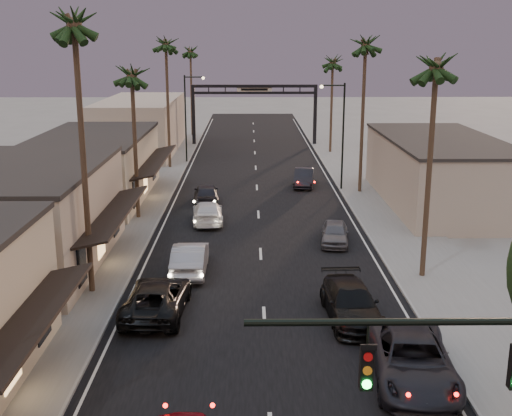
{
  "coord_description": "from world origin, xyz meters",
  "views": [
    {
      "loc": [
        -0.69,
        -8.29,
        12.26
      ],
      "look_at": [
        -0.26,
        29.29,
        2.5
      ],
      "focal_mm": 45.0,
      "sensor_mm": 36.0,
      "label": 1
    }
  ],
  "objects_px": {
    "palm_lb": "(73,16)",
    "curbside_black": "(351,303)",
    "palm_far": "(190,48)",
    "oncoming_pickup": "(157,298)",
    "palm_ld": "(166,40)",
    "palm_ra": "(437,59)",
    "palm_rc": "(333,59)",
    "palm_rb": "(366,40)",
    "curbside_near": "(413,360)",
    "palm_lc": "(131,69)",
    "oncoming_silver": "(190,258)",
    "streetlight_right": "(340,128)",
    "streetlight_left": "(188,111)",
    "arch": "(254,99)"
  },
  "relations": [
    {
      "from": "streetlight_left",
      "to": "palm_far",
      "type": "bearing_deg",
      "value": 93.95
    },
    {
      "from": "palm_lc",
      "to": "palm_ra",
      "type": "xyz_separation_m",
      "value": [
        17.2,
        -12.0,
        0.97
      ]
    },
    {
      "from": "arch",
      "to": "oncoming_pickup",
      "type": "distance_m",
      "value": 51.1
    },
    {
      "from": "streetlight_right",
      "to": "oncoming_pickup",
      "type": "relative_size",
      "value": 1.56
    },
    {
      "from": "palm_rc",
      "to": "palm_far",
      "type": "relative_size",
      "value": 0.92
    },
    {
      "from": "palm_rc",
      "to": "oncoming_silver",
      "type": "bearing_deg",
      "value": -107.72
    },
    {
      "from": "palm_lc",
      "to": "oncoming_silver",
      "type": "distance_m",
      "value": 15.45
    },
    {
      "from": "streetlight_right",
      "to": "palm_lc",
      "type": "height_order",
      "value": "palm_lc"
    },
    {
      "from": "streetlight_left",
      "to": "palm_rc",
      "type": "relative_size",
      "value": 0.74
    },
    {
      "from": "palm_ld",
      "to": "palm_lb",
      "type": "bearing_deg",
      "value": -90.0
    },
    {
      "from": "oncoming_pickup",
      "to": "arch",
      "type": "bearing_deg",
      "value": -92.81
    },
    {
      "from": "palm_rb",
      "to": "curbside_near",
      "type": "distance_m",
      "value": 33.11
    },
    {
      "from": "oncoming_silver",
      "to": "streetlight_right",
      "type": "bearing_deg",
      "value": -118.37
    },
    {
      "from": "oncoming_silver",
      "to": "palm_lc",
      "type": "bearing_deg",
      "value": -67.26
    },
    {
      "from": "streetlight_left",
      "to": "curbside_black",
      "type": "distance_m",
      "value": 41.07
    },
    {
      "from": "arch",
      "to": "palm_lb",
      "type": "relative_size",
      "value": 1.0
    },
    {
      "from": "palm_far",
      "to": "oncoming_pickup",
      "type": "xyz_separation_m",
      "value": [
        3.35,
        -58.64,
        -10.64
      ]
    },
    {
      "from": "palm_lc",
      "to": "curbside_black",
      "type": "height_order",
      "value": "palm_lc"
    },
    {
      "from": "palm_rc",
      "to": "palm_lb",
      "type": "bearing_deg",
      "value": -112.27
    },
    {
      "from": "palm_rb",
      "to": "palm_rc",
      "type": "relative_size",
      "value": 1.16
    },
    {
      "from": "oncoming_pickup",
      "to": "curbside_black",
      "type": "relative_size",
      "value": 1.04
    },
    {
      "from": "palm_ra",
      "to": "palm_rc",
      "type": "relative_size",
      "value": 1.08
    },
    {
      "from": "arch",
      "to": "palm_ld",
      "type": "xyz_separation_m",
      "value": [
        -8.6,
        -15.0,
        6.88
      ]
    },
    {
      "from": "oncoming_pickup",
      "to": "palm_rb",
      "type": "bearing_deg",
      "value": -116.03
    },
    {
      "from": "arch",
      "to": "palm_far",
      "type": "relative_size",
      "value": 1.15
    },
    {
      "from": "palm_ra",
      "to": "oncoming_silver",
      "type": "height_order",
      "value": "palm_ra"
    },
    {
      "from": "streetlight_left",
      "to": "palm_rb",
      "type": "height_order",
      "value": "palm_rb"
    },
    {
      "from": "palm_ra",
      "to": "palm_rb",
      "type": "height_order",
      "value": "palm_rb"
    },
    {
      "from": "palm_lb",
      "to": "palm_ra",
      "type": "relative_size",
      "value": 1.15
    },
    {
      "from": "oncoming_pickup",
      "to": "palm_ld",
      "type": "bearing_deg",
      "value": -81.37
    },
    {
      "from": "palm_ld",
      "to": "curbside_black",
      "type": "height_order",
      "value": "palm_ld"
    },
    {
      "from": "palm_rb",
      "to": "oncoming_pickup",
      "type": "xyz_separation_m",
      "value": [
        -13.55,
        -24.64,
        -11.61
      ]
    },
    {
      "from": "arch",
      "to": "streetlight_right",
      "type": "distance_m",
      "value": 25.94
    },
    {
      "from": "palm_rc",
      "to": "streetlight_left",
      "type": "bearing_deg",
      "value": -158.86
    },
    {
      "from": "streetlight_left",
      "to": "palm_ra",
      "type": "height_order",
      "value": "palm_ra"
    },
    {
      "from": "palm_ra",
      "to": "oncoming_pickup",
      "type": "xyz_separation_m",
      "value": [
        -13.55,
        -4.64,
        -10.64
      ]
    },
    {
      "from": "palm_ra",
      "to": "palm_rb",
      "type": "xyz_separation_m",
      "value": [
        0.0,
        20.0,
        0.97
      ]
    },
    {
      "from": "palm_rb",
      "to": "palm_lb",
      "type": "bearing_deg",
      "value": -128.02
    },
    {
      "from": "palm_lb",
      "to": "curbside_black",
      "type": "xyz_separation_m",
      "value": [
        12.53,
        -3.36,
        -12.58
      ]
    },
    {
      "from": "palm_lb",
      "to": "oncoming_silver",
      "type": "height_order",
      "value": "palm_lb"
    },
    {
      "from": "streetlight_right",
      "to": "streetlight_left",
      "type": "xyz_separation_m",
      "value": [
        -13.84,
        13.0,
        0.0
      ]
    },
    {
      "from": "palm_lb",
      "to": "palm_rb",
      "type": "distance_m",
      "value": 27.94
    },
    {
      "from": "palm_ld",
      "to": "palm_rc",
      "type": "height_order",
      "value": "palm_ld"
    },
    {
      "from": "palm_ld",
      "to": "palm_rc",
      "type": "bearing_deg",
      "value": 27.62
    },
    {
      "from": "palm_rb",
      "to": "curbside_near",
      "type": "relative_size",
      "value": 2.28
    },
    {
      "from": "palm_ld",
      "to": "palm_far",
      "type": "xyz_separation_m",
      "value": [
        0.3,
        23.0,
        -0.97
      ]
    },
    {
      "from": "streetlight_left",
      "to": "palm_far",
      "type": "height_order",
      "value": "palm_far"
    },
    {
      "from": "palm_lb",
      "to": "palm_ld",
      "type": "bearing_deg",
      "value": 90.0
    },
    {
      "from": "oncoming_pickup",
      "to": "palm_lb",
      "type": "bearing_deg",
      "value": -33.07
    },
    {
      "from": "palm_lc",
      "to": "curbside_near",
      "type": "xyz_separation_m",
      "value": [
        13.95,
        -22.86,
        -9.6
      ]
    }
  ]
}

